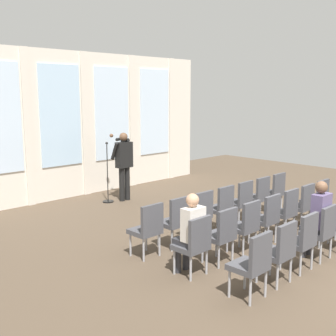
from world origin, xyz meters
TOP-DOWN VIEW (x-y plane):
  - ground_plane at (0.00, 0.00)m, footprint 17.52×17.52m
  - rear_partition at (0.05, 6.73)m, footprint 8.24×0.14m
  - speaker at (0.21, 5.41)m, footprint 0.51×0.69m
  - mic_stand at (-0.21, 5.55)m, footprint 0.28×0.28m
  - chair_r0_c0 at (-1.98, 2.06)m, footprint 0.46×0.44m
  - chair_r0_c1 at (-1.32, 2.06)m, footprint 0.46×0.44m
  - chair_r0_c2 at (-0.66, 2.06)m, footprint 0.46×0.44m
  - chair_r0_c3 at (0.00, 2.06)m, footprint 0.46×0.44m
  - chair_r0_c4 at (0.66, 2.06)m, footprint 0.46×0.44m
  - chair_r0_c5 at (1.32, 2.06)m, footprint 0.46×0.44m
  - chair_r0_c6 at (1.98, 2.06)m, footprint 0.46×0.44m
  - chair_r1_c0 at (-1.98, 1.00)m, footprint 0.46×0.44m
  - audience_r1_c0 at (-1.98, 1.09)m, footprint 0.36×0.39m
  - chair_r1_c1 at (-1.32, 1.00)m, footprint 0.46×0.44m
  - chair_r1_c2 at (-0.66, 1.00)m, footprint 0.46×0.44m
  - chair_r1_c3 at (0.00, 1.00)m, footprint 0.46×0.44m
  - chair_r1_c4 at (0.66, 1.00)m, footprint 0.46×0.44m
  - chair_r1_c5 at (1.32, 1.00)m, footprint 0.46×0.44m
  - chair_r1_c6 at (1.98, 1.00)m, footprint 0.46×0.44m
  - chair_r2_c0 at (-1.98, -0.05)m, footprint 0.46×0.44m
  - chair_r2_c1 at (-1.32, -0.05)m, footprint 0.46×0.44m
  - chair_r2_c2 at (-0.66, -0.05)m, footprint 0.46×0.44m
  - chair_r2_c3 at (0.00, -0.05)m, footprint 0.46×0.44m
  - audience_r2_c3 at (0.00, 0.03)m, footprint 0.36×0.39m

SIDE VIEW (x-z plane):
  - ground_plane at x=0.00m, z-range 0.00..0.00m
  - mic_stand at x=-0.21m, z-range -0.44..1.11m
  - chair_r0_c0 at x=-1.98m, z-range 0.06..1.00m
  - chair_r0_c1 at x=-1.32m, z-range 0.06..1.00m
  - chair_r0_c2 at x=-0.66m, z-range 0.06..1.00m
  - chair_r0_c3 at x=0.00m, z-range 0.06..1.00m
  - chair_r0_c4 at x=0.66m, z-range 0.06..1.00m
  - chair_r0_c5 at x=1.32m, z-range 0.06..1.00m
  - chair_r0_c6 at x=1.98m, z-range 0.06..1.00m
  - chair_r1_c0 at x=-1.98m, z-range 0.06..1.00m
  - chair_r1_c1 at x=-1.32m, z-range 0.06..1.00m
  - chair_r1_c2 at x=-0.66m, z-range 0.06..1.00m
  - chair_r1_c3 at x=0.00m, z-range 0.06..1.00m
  - chair_r1_c4 at x=0.66m, z-range 0.06..1.00m
  - chair_r1_c5 at x=1.32m, z-range 0.06..1.00m
  - chair_r1_c6 at x=1.98m, z-range 0.06..1.00m
  - chair_r2_c0 at x=-1.98m, z-range 0.06..1.00m
  - chair_r2_c1 at x=-1.32m, z-range 0.06..1.00m
  - chair_r2_c2 at x=-0.66m, z-range 0.06..1.00m
  - chair_r2_c3 at x=0.00m, z-range 0.06..1.00m
  - audience_r1_c0 at x=-1.98m, z-range 0.07..1.35m
  - audience_r2_c3 at x=0.00m, z-range 0.07..1.41m
  - speaker at x=0.21m, z-range 0.15..1.91m
  - rear_partition at x=0.05m, z-range 0.03..3.88m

